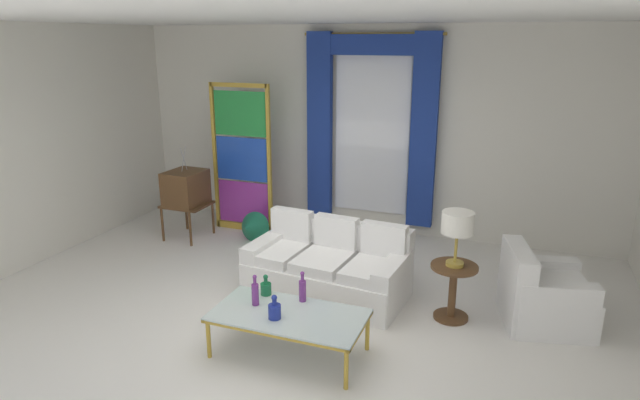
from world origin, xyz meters
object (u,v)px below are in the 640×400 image
(vintage_tv, at_px, (186,189))
(coffee_table, at_px, (289,317))
(stained_glass_divider, at_px, (242,162))
(bottle_amber_squat, at_px, (275,310))
(bottle_ruby_flask, at_px, (266,288))
(couch_white_long, at_px, (330,267))
(bottle_blue_decanter, at_px, (255,293))
(armchair_white, at_px, (541,297))
(peacock_figurine, at_px, (252,228))
(table_lamp_brass, at_px, (458,225))
(round_side_table, at_px, (453,287))
(bottle_crystal_tall, at_px, (303,289))

(vintage_tv, bearing_deg, coffee_table, -41.00)
(stained_glass_divider, bearing_deg, vintage_tv, -136.56)
(bottle_amber_squat, bearing_deg, bottle_ruby_flask, 125.41)
(couch_white_long, distance_m, bottle_ruby_flask, 1.11)
(bottle_blue_decanter, height_order, bottle_ruby_flask, bottle_blue_decanter)
(coffee_table, relative_size, armchair_white, 1.42)
(couch_white_long, bearing_deg, bottle_blue_decanter, -102.17)
(coffee_table, xyz_separation_m, peacock_figurine, (-1.64, 2.40, -0.16))
(coffee_table, height_order, vintage_tv, vintage_tv)
(bottle_blue_decanter, relative_size, bottle_ruby_flask, 1.45)
(peacock_figurine, xyz_separation_m, table_lamp_brass, (2.95, -1.19, 0.81))
(bottle_blue_decanter, distance_m, peacock_figurine, 2.70)
(couch_white_long, xyz_separation_m, bottle_blue_decanter, (-0.28, -1.28, 0.23))
(coffee_table, bearing_deg, stained_glass_divider, 125.19)
(round_side_table, bearing_deg, coffee_table, -137.42)
(bottle_crystal_tall, bearing_deg, bottle_blue_decanter, -149.40)
(coffee_table, height_order, round_side_table, round_side_table)
(coffee_table, relative_size, vintage_tv, 1.04)
(round_side_table, distance_m, table_lamp_brass, 0.67)
(table_lamp_brass, bearing_deg, peacock_figurine, 157.98)
(bottle_amber_squat, relative_size, peacock_figurine, 0.38)
(stained_glass_divider, relative_size, round_side_table, 3.70)
(coffee_table, bearing_deg, bottle_blue_decanter, 172.37)
(bottle_crystal_tall, bearing_deg, couch_white_long, 95.76)
(couch_white_long, height_order, table_lamp_brass, table_lamp_brass)
(bottle_blue_decanter, relative_size, table_lamp_brass, 0.53)
(vintage_tv, bearing_deg, stained_glass_divider, 43.44)
(bottle_ruby_flask, xyz_separation_m, round_side_table, (1.67, 0.93, -0.13))
(bottle_ruby_flask, bearing_deg, bottle_blue_decanter, -89.61)
(bottle_ruby_flask, xyz_separation_m, stained_glass_divider, (-1.65, 2.58, 0.58))
(coffee_table, relative_size, bottle_blue_decanter, 4.59)
(bottle_ruby_flask, distance_m, armchair_white, 2.78)
(coffee_table, distance_m, bottle_blue_decanter, 0.39)
(bottle_ruby_flask, distance_m, peacock_figurine, 2.50)
(table_lamp_brass, bearing_deg, coffee_table, -137.42)
(bottle_blue_decanter, xyz_separation_m, bottle_crystal_tall, (0.38, 0.23, -0.00))
(bottle_blue_decanter, relative_size, armchair_white, 0.31)
(bottle_amber_squat, distance_m, bottle_ruby_flask, 0.48)
(coffee_table, height_order, bottle_blue_decanter, bottle_blue_decanter)
(couch_white_long, xyz_separation_m, bottle_crystal_tall, (0.11, -1.06, 0.23))
(peacock_figurine, relative_size, round_side_table, 1.01)
(armchair_white, height_order, peacock_figurine, armchair_white)
(bottle_ruby_flask, bearing_deg, couch_white_long, 75.27)
(vintage_tv, height_order, round_side_table, vintage_tv)
(bottle_amber_squat, relative_size, stained_glass_divider, 0.10)
(couch_white_long, height_order, vintage_tv, vintage_tv)
(couch_white_long, xyz_separation_m, table_lamp_brass, (1.39, -0.13, 0.72))
(coffee_table, height_order, table_lamp_brass, table_lamp_brass)
(bottle_amber_squat, bearing_deg, couch_white_long, 90.07)
(coffee_table, bearing_deg, vintage_tv, 139.00)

